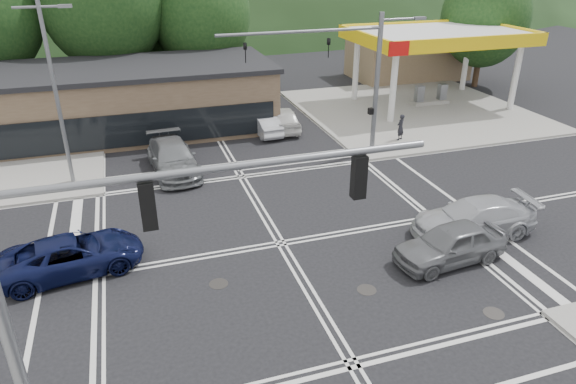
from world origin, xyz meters
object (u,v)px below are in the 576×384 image
object	(u,v)px
car_queue_b	(283,118)
car_queue_a	(264,125)
car_blue_west	(72,255)
car_northbound	(173,158)
car_grey_center	(450,244)
pedestrian	(401,127)
car_silver_east	(473,218)

from	to	relation	value
car_queue_b	car_queue_a	bearing A→B (deg)	24.67
car_blue_west	car_northbound	xyz separation A→B (m)	(4.68, 8.50, 0.10)
car_queue_b	car_blue_west	bearing A→B (deg)	52.44
car_queue_a	car_northbound	world-z (taller)	car_northbound
car_blue_west	car_grey_center	bearing A→B (deg)	-113.83
car_blue_west	pedestrian	world-z (taller)	pedestrian
car_silver_east	car_northbound	bearing A→B (deg)	-129.36
car_northbound	pedestrian	xyz separation A→B (m)	(14.06, 0.42, 0.15)
car_silver_east	car_blue_west	bearing A→B (deg)	-93.87
car_grey_center	car_queue_a	distance (m)	16.98
car_queue_b	pedestrian	distance (m)	7.76
car_queue_b	car_grey_center	bearing A→B (deg)	99.84
car_blue_west	car_queue_b	bearing A→B (deg)	-51.48
car_grey_center	car_silver_east	xyz separation A→B (m)	(2.13, 1.50, -0.00)
car_queue_a	car_queue_b	xyz separation A→B (m)	(1.41, 0.50, 0.13)
car_northbound	pedestrian	world-z (taller)	pedestrian
car_blue_west	car_queue_b	world-z (taller)	car_queue_b
car_silver_east	pedestrian	xyz separation A→B (m)	(2.73, 11.17, 0.20)
car_silver_east	car_queue_b	distance (m)	16.14
car_blue_west	pedestrian	distance (m)	20.77
car_blue_west	car_silver_east	world-z (taller)	car_silver_east
car_queue_a	car_queue_b	distance (m)	1.51
car_northbound	pedestrian	bearing A→B (deg)	-2.47
car_queue_a	pedestrian	world-z (taller)	pedestrian
car_blue_west	car_queue_a	world-z (taller)	car_blue_west
car_queue_b	pedestrian	xyz separation A→B (m)	(6.26, -4.58, 0.20)
car_blue_west	car_grey_center	distance (m)	14.38
car_northbound	pedestrian	size ratio (longest dim) A/B	3.44
car_queue_b	car_northbound	distance (m)	9.27
car_blue_west	car_grey_center	xyz separation A→B (m)	(13.88, -3.75, 0.06)
car_grey_center	pedestrian	xyz separation A→B (m)	(4.86, 12.67, 0.19)
car_silver_east	car_queue_b	xyz separation A→B (m)	(-3.53, 15.75, -0.01)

